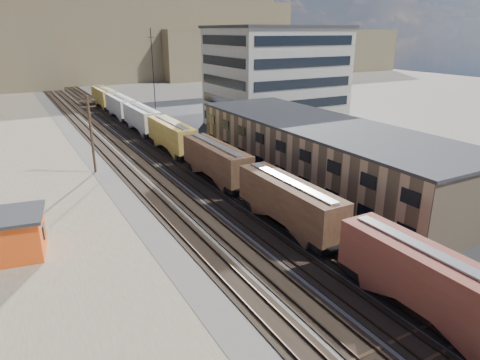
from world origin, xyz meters
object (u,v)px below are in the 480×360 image
freight_train (191,146)px  utility_pole_north (91,133)px  parked_car_silver (452,196)px  maintenance_shed (20,233)px  parked_car_blue (272,140)px

freight_train → utility_pole_north: size_ratio=11.97×
utility_pole_north → parked_car_silver: (31.37, -29.42, -4.60)m
freight_train → utility_pole_north: bearing=165.1°
freight_train → maintenance_shed: bearing=-143.9°
freight_train → parked_car_blue: size_ratio=20.21×
maintenance_shed → parked_car_blue: maintenance_shed is taller
parked_car_silver → parked_car_blue: 30.53m
freight_train → parked_car_silver: 32.44m
freight_train → parked_car_silver: size_ratio=24.83×
utility_pole_north → maintenance_shed: 21.92m
maintenance_shed → parked_car_silver: 42.34m
freight_train → maintenance_shed: freight_train is taller
utility_pole_north → maintenance_shed: size_ratio=1.79×
parked_car_silver → parked_car_blue: (-3.26, 30.36, 0.12)m
maintenance_shed → parked_car_blue: size_ratio=0.94×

